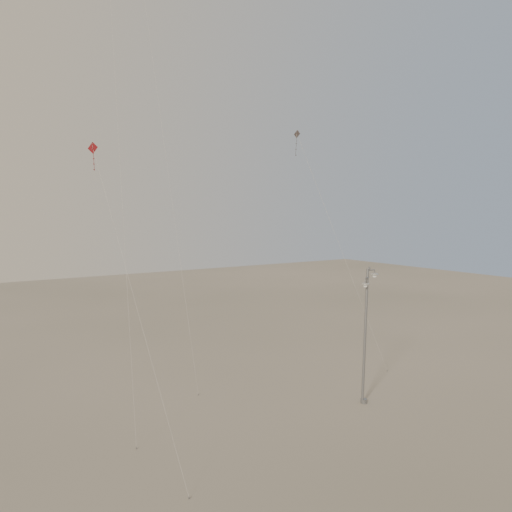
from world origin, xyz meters
TOP-DOWN VIEW (x-y plane):
  - ground at (0.00, 0.00)m, footprint 160.00×160.00m
  - street_lamp at (8.41, 2.45)m, footprint 1.57×0.74m
  - kite_1 at (-6.14, 8.77)m, footprint 1.04×5.98m
  - kite_2 at (0.50, 20.07)m, footprint 1.34×13.29m
  - kite_3 at (-6.78, 7.92)m, footprint 0.77×12.39m
  - kite_4 at (11.76, 11.84)m, footprint 4.18×7.47m

SIDE VIEW (x-z plane):
  - ground at x=0.00m, z-range 0.00..0.00m
  - street_lamp at x=8.41m, z-range 0.31..9.54m
  - kite_3 at x=-6.78m, z-range 4.20..21.31m
  - kite_4 at x=11.76m, z-range 5.37..25.18m
  - kite_1 at x=-6.14m, z-range 7.37..38.65m
  - kite_2 at x=0.50m, z-range 10.00..45.79m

